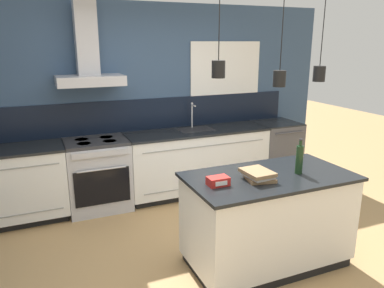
# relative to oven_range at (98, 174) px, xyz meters

# --- Properties ---
(ground_plane) EXTENTS (16.00, 16.00, 0.00)m
(ground_plane) POSITION_rel_oven_range_xyz_m (0.73, -1.69, -0.46)
(ground_plane) COLOR tan
(ground_plane) RESTS_ON ground
(wall_back) EXTENTS (5.60, 2.34, 2.60)m
(wall_back) POSITION_rel_oven_range_xyz_m (0.69, 0.31, 0.90)
(wall_back) COLOR #354C6B
(wall_back) RESTS_ON ground_plane
(counter_run_left) EXTENTS (1.26, 0.64, 0.91)m
(counter_run_left) POSITION_rel_oven_range_xyz_m (-1.01, 0.01, 0.01)
(counter_run_left) COLOR black
(counter_run_left) RESTS_ON ground_plane
(counter_run_sink) EXTENTS (2.02, 0.64, 1.27)m
(counter_run_sink) POSITION_rel_oven_range_xyz_m (1.39, 0.01, 0.01)
(counter_run_sink) COLOR black
(counter_run_sink) RESTS_ON ground_plane
(oven_range) EXTENTS (0.77, 0.66, 0.91)m
(oven_range) POSITION_rel_oven_range_xyz_m (0.00, 0.00, 0.00)
(oven_range) COLOR #B5B5BA
(oven_range) RESTS_ON ground_plane
(dishwasher) EXTENTS (0.64, 0.65, 0.91)m
(dishwasher) POSITION_rel_oven_range_xyz_m (2.71, 0.00, 0.00)
(dishwasher) COLOR #4C4C51
(dishwasher) RESTS_ON ground_plane
(kitchen_island) EXTENTS (1.55, 0.84, 0.91)m
(kitchen_island) POSITION_rel_oven_range_xyz_m (1.27, -1.92, 0.00)
(kitchen_island) COLOR black
(kitchen_island) RESTS_ON ground_plane
(bottle_on_island) EXTENTS (0.07, 0.07, 0.33)m
(bottle_on_island) POSITION_rel_oven_range_xyz_m (1.54, -1.98, 0.59)
(bottle_on_island) COLOR #193319
(bottle_on_island) RESTS_ON kitchen_island
(book_stack) EXTENTS (0.28, 0.29, 0.09)m
(book_stack) POSITION_rel_oven_range_xyz_m (1.10, -1.98, 0.50)
(book_stack) COLOR olive
(book_stack) RESTS_ON kitchen_island
(red_supply_box) EXTENTS (0.18, 0.13, 0.07)m
(red_supply_box) POSITION_rel_oven_range_xyz_m (0.72, -1.96, 0.49)
(red_supply_box) COLOR red
(red_supply_box) RESTS_ON kitchen_island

